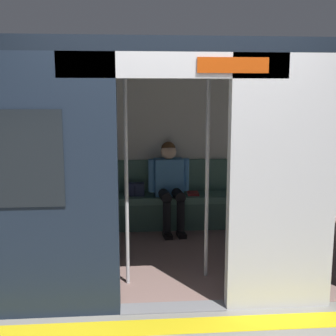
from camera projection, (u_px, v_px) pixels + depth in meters
The scene contains 9 objects.
ground_plane at pixel (173, 308), 3.80m from camera, with size 60.00×60.00×0.00m, color gray.
platform_edge_strip at pixel (177, 326), 3.50m from camera, with size 8.00×0.24×0.01m, color yellow.
train_car at pixel (158, 124), 4.74m from camera, with size 6.40×2.80×2.26m.
bench_seat at pixel (157, 203), 5.98m from camera, with size 2.42×0.44×0.45m.
person_seated at pixel (170, 180), 5.89m from camera, with size 0.55×0.70×1.18m.
handbag at pixel (135, 189), 5.96m from camera, with size 0.26×0.15×0.17m.
book at pixel (193, 193), 6.04m from camera, with size 0.15×0.22×0.03m, color #B22D2D.
grab_pole_door at pixel (126, 176), 4.11m from camera, with size 0.04×0.04×2.12m, color silver.
grab_pole_far at pixel (207, 173), 4.29m from camera, with size 0.04×0.04×2.12m, color silver.
Camera 1 is at (0.34, 3.52, 1.83)m, focal length 47.21 mm.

